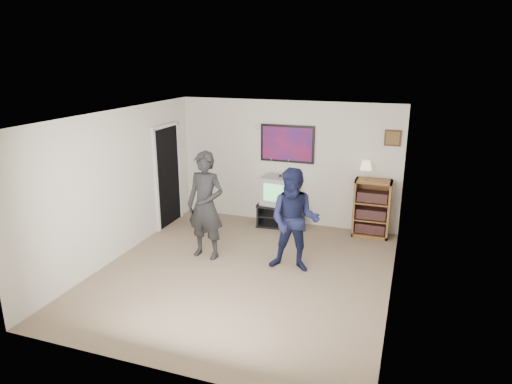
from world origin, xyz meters
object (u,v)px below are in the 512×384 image
Objects in this scene: person_tall at (206,206)px; media_stand at (281,215)px; bookshelf at (372,208)px; crt_television at (280,190)px; person_short at (294,220)px.

media_stand is at bearing 71.49° from person_tall.
person_tall reaches higher than bookshelf.
person_short is (0.77, -1.84, 0.09)m from crt_television.
bookshelf is 3.20m from person_tall.
bookshelf is at bearing 41.12° from person_tall.
bookshelf is 2.17m from person_short.
bookshelf reaches higher than crt_television.
media_stand is 1.80m from bookshelf.
crt_television is at bearing -178.41° from bookshelf.
crt_television is 0.61× the size of bookshelf.
media_stand is 0.53× the size of person_tall.
crt_television is 0.36× the size of person_tall.
person_short is at bearing -118.55° from bookshelf.
person_tall is at bearing -106.46° from crt_television.
media_stand is at bearing 108.55° from person_short.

